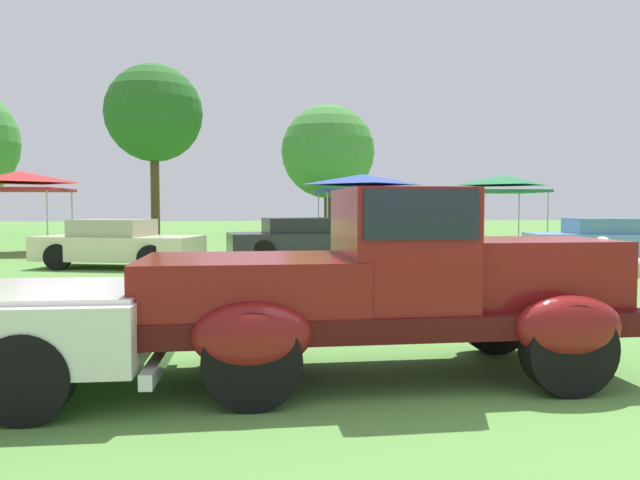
{
  "coord_description": "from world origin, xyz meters",
  "views": [
    {
      "loc": [
        -1.62,
        -4.83,
        1.54
      ],
      "look_at": [
        -0.75,
        3.48,
        1.07
      ],
      "focal_mm": 33.52,
      "sensor_mm": 36.0,
      "label": 1
    }
  ],
  "objects_px": {
    "show_car_charcoal": "(303,240)",
    "show_car_skyblue": "(612,241)",
    "feature_pickup_truck": "(390,282)",
    "canopy_tent_right_field": "(503,183)",
    "spectator_near_truck": "(405,233)",
    "canopy_tent_left_field": "(20,180)",
    "canopy_tent_center_field": "(363,182)",
    "show_car_cream": "(118,244)"
  },
  "relations": [
    {
      "from": "show_car_charcoal",
      "to": "canopy_tent_right_field",
      "type": "bearing_deg",
      "value": 28.84
    },
    {
      "from": "feature_pickup_truck",
      "to": "canopy_tent_right_field",
      "type": "height_order",
      "value": "canopy_tent_right_field"
    },
    {
      "from": "show_car_charcoal",
      "to": "canopy_tent_center_field",
      "type": "xyz_separation_m",
      "value": [
        2.51,
        4.28,
        1.82
      ]
    },
    {
      "from": "feature_pickup_truck",
      "to": "show_car_cream",
      "type": "xyz_separation_m",
      "value": [
        -4.7,
        10.2,
        -0.27
      ]
    },
    {
      "from": "spectator_near_truck",
      "to": "canopy_tent_center_field",
      "type": "distance_m",
      "value": 7.47
    },
    {
      "from": "spectator_near_truck",
      "to": "show_car_skyblue",
      "type": "bearing_deg",
      "value": 14.02
    },
    {
      "from": "show_car_cream",
      "to": "canopy_tent_right_field",
      "type": "height_order",
      "value": "canopy_tent_right_field"
    },
    {
      "from": "feature_pickup_truck",
      "to": "show_car_skyblue",
      "type": "height_order",
      "value": "feature_pickup_truck"
    },
    {
      "from": "feature_pickup_truck",
      "to": "show_car_charcoal",
      "type": "height_order",
      "value": "feature_pickup_truck"
    },
    {
      "from": "canopy_tent_center_field",
      "to": "show_car_skyblue",
      "type": "bearing_deg",
      "value": -43.97
    },
    {
      "from": "canopy_tent_left_field",
      "to": "canopy_tent_center_field",
      "type": "bearing_deg",
      "value": 3.01
    },
    {
      "from": "show_car_cream",
      "to": "show_car_skyblue",
      "type": "height_order",
      "value": "same"
    },
    {
      "from": "show_car_skyblue",
      "to": "feature_pickup_truck",
      "type": "bearing_deg",
      "value": -129.81
    },
    {
      "from": "feature_pickup_truck",
      "to": "canopy_tent_right_field",
      "type": "relative_size",
      "value": 1.63
    },
    {
      "from": "spectator_near_truck",
      "to": "canopy_tent_left_field",
      "type": "distance_m",
      "value": 13.24
    },
    {
      "from": "show_car_charcoal",
      "to": "show_car_skyblue",
      "type": "distance_m",
      "value": 8.6
    },
    {
      "from": "feature_pickup_truck",
      "to": "show_car_charcoal",
      "type": "xyz_separation_m",
      "value": [
        0.1,
        11.76,
        -0.27
      ]
    },
    {
      "from": "spectator_near_truck",
      "to": "canopy_tent_left_field",
      "type": "bearing_deg",
      "value": 149.37
    },
    {
      "from": "show_car_skyblue",
      "to": "show_car_charcoal",
      "type": "bearing_deg",
      "value": 170.15
    },
    {
      "from": "show_car_charcoal",
      "to": "feature_pickup_truck",
      "type": "bearing_deg",
      "value": -90.5
    },
    {
      "from": "show_car_charcoal",
      "to": "canopy_tent_center_field",
      "type": "height_order",
      "value": "canopy_tent_center_field"
    },
    {
      "from": "spectator_near_truck",
      "to": "show_car_cream",
      "type": "bearing_deg",
      "value": 168.16
    },
    {
      "from": "show_car_skyblue",
      "to": "spectator_near_truck",
      "type": "bearing_deg",
      "value": -165.98
    },
    {
      "from": "spectator_near_truck",
      "to": "canopy_tent_left_field",
      "type": "height_order",
      "value": "canopy_tent_left_field"
    },
    {
      "from": "feature_pickup_truck",
      "to": "spectator_near_truck",
      "type": "height_order",
      "value": "feature_pickup_truck"
    },
    {
      "from": "spectator_near_truck",
      "to": "canopy_tent_right_field",
      "type": "relative_size",
      "value": 0.62
    },
    {
      "from": "show_car_skyblue",
      "to": "spectator_near_truck",
      "type": "xyz_separation_m",
      "value": [
        -6.24,
        -1.56,
        0.31
      ]
    },
    {
      "from": "canopy_tent_right_field",
      "to": "canopy_tent_left_field",
      "type": "bearing_deg",
      "value": -178.0
    },
    {
      "from": "canopy_tent_left_field",
      "to": "feature_pickup_truck",
      "type": "bearing_deg",
      "value": -59.79
    },
    {
      "from": "show_car_skyblue",
      "to": "spectator_near_truck",
      "type": "distance_m",
      "value": 6.44
    },
    {
      "from": "feature_pickup_truck",
      "to": "canopy_tent_center_field",
      "type": "height_order",
      "value": "canopy_tent_center_field"
    },
    {
      "from": "show_car_charcoal",
      "to": "spectator_near_truck",
      "type": "bearing_deg",
      "value": -53.6
    },
    {
      "from": "feature_pickup_truck",
      "to": "show_car_charcoal",
      "type": "relative_size",
      "value": 0.99
    },
    {
      "from": "show_car_skyblue",
      "to": "canopy_tent_center_field",
      "type": "xyz_separation_m",
      "value": [
        -5.96,
        5.75,
        1.82
      ]
    },
    {
      "from": "feature_pickup_truck",
      "to": "canopy_tent_center_field",
      "type": "distance_m",
      "value": 16.32
    },
    {
      "from": "show_car_charcoal",
      "to": "show_car_skyblue",
      "type": "bearing_deg",
      "value": -9.85
    },
    {
      "from": "show_car_charcoal",
      "to": "canopy_tent_left_field",
      "type": "xyz_separation_m",
      "value": [
        -9.09,
        3.67,
        1.82
      ]
    },
    {
      "from": "spectator_near_truck",
      "to": "feature_pickup_truck",
      "type": "bearing_deg",
      "value": -104.97
    },
    {
      "from": "feature_pickup_truck",
      "to": "show_car_skyblue",
      "type": "xyz_separation_m",
      "value": [
        8.57,
        10.29,
        -0.27
      ]
    },
    {
      "from": "show_car_cream",
      "to": "spectator_near_truck",
      "type": "xyz_separation_m",
      "value": [
        7.03,
        -1.47,
        0.31
      ]
    },
    {
      "from": "show_car_skyblue",
      "to": "canopy_tent_right_field",
      "type": "relative_size",
      "value": 1.75
    },
    {
      "from": "spectator_near_truck",
      "to": "canopy_tent_center_field",
      "type": "bearing_deg",
      "value": 87.86
    }
  ]
}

